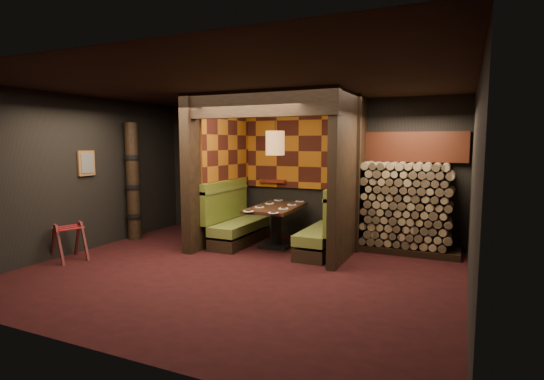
{
  "coord_description": "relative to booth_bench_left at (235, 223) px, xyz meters",
  "views": [
    {
      "loc": [
        3.15,
        -5.58,
        2.0
      ],
      "look_at": [
        0.0,
        1.3,
        1.15
      ],
      "focal_mm": 28.0,
      "sensor_mm": 36.0,
      "label": 1
    }
  ],
  "objects": [
    {
      "name": "floor",
      "position": [
        0.96,
        -1.65,
        -0.41
      ],
      "size": [
        6.5,
        5.5,
        0.02
      ],
      "primitive_type": "cube",
      "color": "black",
      "rests_on": "ground"
    },
    {
      "name": "ceiling",
      "position": [
        0.96,
        -1.65,
        2.46
      ],
      "size": [
        6.5,
        5.5,
        0.02
      ],
      "primitive_type": "cube",
      "color": "black",
      "rests_on": "ground"
    },
    {
      "name": "wall_back",
      "position": [
        0.96,
        1.11,
        1.02
      ],
      "size": [
        6.5,
        0.02,
        2.85
      ],
      "primitive_type": "cube",
      "color": "black",
      "rests_on": "ground"
    },
    {
      "name": "wall_front",
      "position": [
        0.96,
        -4.41,
        1.02
      ],
      "size": [
        6.5,
        0.02,
        2.85
      ],
      "primitive_type": "cube",
      "color": "black",
      "rests_on": "ground"
    },
    {
      "name": "wall_left",
      "position": [
        -2.3,
        -1.65,
        1.02
      ],
      "size": [
        0.02,
        5.5,
        2.85
      ],
      "primitive_type": "cube",
      "color": "black",
      "rests_on": "ground"
    },
    {
      "name": "wall_right",
      "position": [
        4.22,
        -1.65,
        1.02
      ],
      "size": [
        0.02,
        5.5,
        2.85
      ],
      "primitive_type": "cube",
      "color": "black",
      "rests_on": "ground"
    },
    {
      "name": "partition_left",
      "position": [
        -0.39,
        -0.0,
        1.02
      ],
      "size": [
        0.2,
        2.2,
        2.85
      ],
      "primitive_type": "cube",
      "color": "black",
      "rests_on": "floor"
    },
    {
      "name": "partition_right",
      "position": [
        2.26,
        0.05,
        1.02
      ],
      "size": [
        0.15,
        2.1,
        2.85
      ],
      "primitive_type": "cube",
      "color": "black",
      "rests_on": "floor"
    },
    {
      "name": "header_beam",
      "position": [
        0.94,
        -0.95,
        2.23
      ],
      "size": [
        2.85,
        0.18,
        0.44
      ],
      "primitive_type": "cube",
      "color": "black",
      "rests_on": "partition_left"
    },
    {
      "name": "tapa_back_panel",
      "position": [
        0.94,
        1.06,
        1.42
      ],
      "size": [
        2.4,
        0.06,
        1.55
      ],
      "primitive_type": "cube",
      "color": "#9E5411",
      "rests_on": "wall_back"
    },
    {
      "name": "tapa_side_panel",
      "position": [
        -0.27,
        0.17,
        1.45
      ],
      "size": [
        0.04,
        1.85,
        1.45
      ],
      "primitive_type": "cube",
      "color": "#9E5411",
      "rests_on": "partition_left"
    },
    {
      "name": "lacquer_shelf",
      "position": [
        0.36,
        1.0,
        0.78
      ],
      "size": [
        0.6,
        0.12,
        0.07
      ],
      "primitive_type": "cube",
      "color": "#601C12",
      "rests_on": "wall_back"
    },
    {
      "name": "booth_bench_left",
      "position": [
        0.0,
        0.0,
        0.0
      ],
      "size": [
        0.68,
        1.6,
        1.14
      ],
      "color": "black",
      "rests_on": "floor"
    },
    {
      "name": "booth_bench_right",
      "position": [
        1.89,
        0.0,
        0.0
      ],
      "size": [
        0.68,
        1.6,
        1.14
      ],
      "color": "black",
      "rests_on": "floor"
    },
    {
      "name": "dining_table",
      "position": [
        0.86,
        0.07,
        0.16
      ],
      "size": [
        0.91,
        1.55,
        0.79
      ],
      "color": "black",
      "rests_on": "floor"
    },
    {
      "name": "place_settings",
      "position": [
        0.86,
        0.07,
        0.4
      ],
      "size": [
        0.75,
        1.75,
        0.03
      ],
      "color": "white",
      "rests_on": "dining_table"
    },
    {
      "name": "pendant_lamp",
      "position": [
        0.86,
        0.02,
        1.59
      ],
      "size": [
        0.35,
        0.35,
        1.09
      ],
      "color": "brown",
      "rests_on": "ceiling"
    },
    {
      "name": "framed_picture",
      "position": [
        -2.25,
        -1.55,
        1.22
      ],
      "size": [
        0.05,
        0.36,
        0.46
      ],
      "color": "brown",
      "rests_on": "wall_left"
    },
    {
      "name": "luggage_rack",
      "position": [
        -2.0,
        -2.23,
        -0.06
      ],
      "size": [
        0.74,
        0.63,
        0.69
      ],
      "color": "#451314",
      "rests_on": "floor"
    },
    {
      "name": "totem_column",
      "position": [
        -2.09,
        -0.55,
        0.79
      ],
      "size": [
        0.31,
        0.31,
        2.4
      ],
      "color": "black",
      "rests_on": "floor"
    },
    {
      "name": "firewood_stack",
      "position": [
        3.25,
        0.7,
        0.42
      ],
      "size": [
        1.73,
        0.7,
        1.64
      ],
      "color": "black",
      "rests_on": "floor"
    },
    {
      "name": "mosaic_header",
      "position": [
        3.25,
        1.03,
        1.52
      ],
      "size": [
        1.83,
        0.1,
        0.56
      ],
      "primitive_type": "cube",
      "color": "brown",
      "rests_on": "wall_back"
    },
    {
      "name": "bay_front_post",
      "position": [
        2.35,
        0.31,
        1.02
      ],
      "size": [
        0.08,
        0.08,
        2.85
      ],
      "primitive_type": "cube",
      "color": "black",
      "rests_on": "floor"
    }
  ]
}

